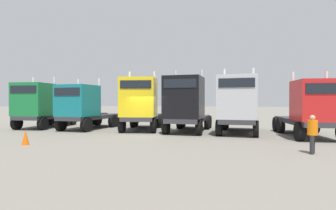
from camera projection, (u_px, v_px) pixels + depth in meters
ground at (149, 134)px, 17.86m from camera, size 200.00×200.00×0.00m
semi_truck_green at (38, 105)px, 21.56m from camera, size 3.38×6.02×4.20m
semi_truck_teal at (83, 107)px, 20.55m from camera, size 2.55×6.11×3.98m
semi_truck_yellow at (140, 104)px, 19.69m from camera, size 3.86×6.51×4.43m
semi_truck_black at (186, 104)px, 18.56m from camera, size 2.76×6.34×4.43m
semi_truck_silver at (238, 105)px, 17.61m from camera, size 2.58×6.12×4.40m
semi_truck_red at (313, 109)px, 15.72m from camera, size 3.53×6.47×3.97m
visitor_in_hivis at (312, 132)px, 11.14m from camera, size 0.51×0.51×1.61m
traffic_cone_mid at (25, 137)px, 13.44m from camera, size 0.36×0.36×0.75m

